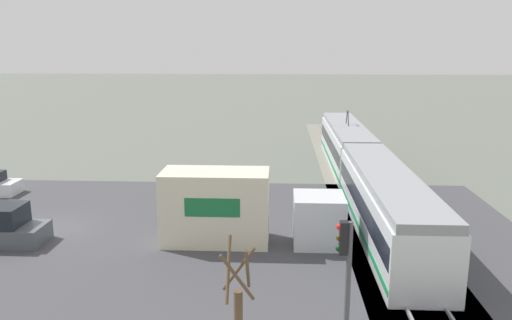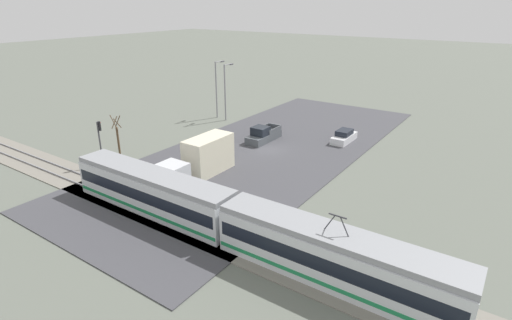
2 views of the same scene
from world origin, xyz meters
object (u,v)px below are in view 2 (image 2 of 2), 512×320
at_px(box_truck, 200,160).
at_px(pickup_truck, 263,135).
at_px(street_lamp_near_crossing, 226,88).
at_px(street_tree, 118,137).
at_px(traffic_light_pole, 100,138).
at_px(street_lamp_mid_block, 217,86).
at_px(sedan_car_0, 344,137).
at_px(light_rail_tram, 230,219).

height_order(box_truck, pickup_truck, box_truck).
bearing_deg(pickup_truck, street_lamp_near_crossing, -27.48).
distance_m(street_tree, street_lamp_near_crossing, 18.19).
height_order(traffic_light_pole, street_tree, traffic_light_pole).
height_order(street_tree, street_lamp_near_crossing, street_lamp_near_crossing).
distance_m(traffic_light_pole, street_lamp_mid_block, 21.58).
height_order(pickup_truck, street_lamp_mid_block, street_lamp_mid_block).
xyz_separation_m(sedan_car_0, street_lamp_mid_block, (19.82, -0.15, 4.00)).
relative_size(sedan_car_0, traffic_light_pole, 0.90).
distance_m(pickup_truck, sedan_car_0, 9.79).
bearing_deg(street_lamp_mid_block, pickup_truck, 154.78).
xyz_separation_m(street_tree, street_lamp_near_crossing, (-0.86, -18.00, 2.48)).
distance_m(light_rail_tram, street_lamp_near_crossing, 31.54).
distance_m(pickup_truck, street_lamp_near_crossing, 11.51).
distance_m(sedan_car_0, street_lamp_mid_block, 20.22).
bearing_deg(traffic_light_pole, pickup_truck, -120.25).
bearing_deg(light_rail_tram, street_lamp_mid_block, -49.06).
bearing_deg(street_tree, street_lamp_near_crossing, -92.73).
height_order(pickup_truck, street_tree, street_tree).
distance_m(light_rail_tram, sedan_car_0, 24.86).
relative_size(box_truck, street_lamp_mid_block, 1.09).
bearing_deg(sedan_car_0, street_lamp_mid_block, -0.44).
distance_m(pickup_truck, traffic_light_pole, 18.60).
xyz_separation_m(sedan_car_0, street_lamp_near_crossing, (17.86, 0.30, 3.90)).
xyz_separation_m(light_rail_tram, sedan_car_0, (1.81, -24.78, -1.00)).
height_order(sedan_car_0, street_lamp_mid_block, street_lamp_mid_block).
xyz_separation_m(sedan_car_0, traffic_light_pole, (17.52, 21.25, 2.45)).
bearing_deg(sedan_car_0, traffic_light_pole, 50.50).
xyz_separation_m(box_truck, sedan_car_0, (-7.51, -17.46, -1.05)).
bearing_deg(traffic_light_pole, sedan_car_0, -129.50).
relative_size(street_tree, street_lamp_near_crossing, 0.58).
height_order(light_rail_tram, pickup_truck, light_rail_tram).
bearing_deg(pickup_truck, light_rail_tram, 117.25).
relative_size(traffic_light_pole, street_lamp_mid_block, 0.59).
xyz_separation_m(pickup_truck, street_lamp_near_crossing, (9.64, -5.01, 3.78)).
relative_size(light_rail_tram, street_tree, 6.71).
relative_size(pickup_truck, street_lamp_mid_block, 0.65).
distance_m(pickup_truck, street_tree, 16.75).
bearing_deg(street_lamp_mid_block, street_tree, 93.41).
xyz_separation_m(pickup_truck, sedan_car_0, (-8.22, -5.31, -0.12)).
bearing_deg(box_truck, street_tree, 4.29).
bearing_deg(street_lamp_mid_block, light_rail_tram, 130.94).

